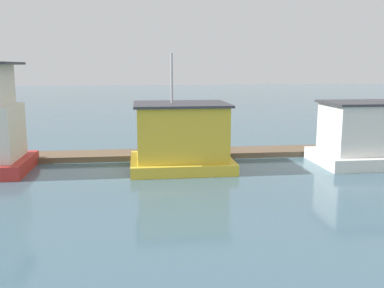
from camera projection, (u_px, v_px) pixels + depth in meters
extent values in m
plane|color=#426070|center=(190.00, 168.00, 21.65)|extent=(200.00, 200.00, 0.00)
cube|color=brown|center=(184.00, 154.00, 24.41)|extent=(33.80, 2.04, 0.30)
cube|color=gold|center=(181.00, 163.00, 21.52)|extent=(5.02, 4.09, 0.54)
cube|color=gold|center=(181.00, 132.00, 21.24)|extent=(4.31, 3.39, 2.63)
cube|color=#38383D|center=(181.00, 104.00, 21.00)|extent=(4.61, 3.69, 0.12)
cylinder|color=#B2B2B7|center=(172.00, 78.00, 20.72)|extent=(0.12, 0.12, 2.40)
cube|color=white|center=(376.00, 158.00, 22.55)|extent=(6.37, 3.83, 0.63)
cube|color=white|center=(378.00, 128.00, 22.26)|extent=(5.43, 2.88, 2.52)
cube|color=#38383D|center=(380.00, 103.00, 22.03)|extent=(5.73, 3.18, 0.12)
cylinder|color=brown|center=(223.00, 142.00, 23.26)|extent=(0.24, 0.24, 2.03)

